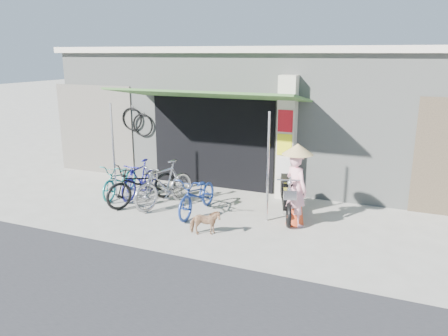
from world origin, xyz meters
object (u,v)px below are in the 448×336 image
at_px(bike_blue, 140,179).
at_px(street_dog, 205,223).
at_px(bike_teal, 120,179).
at_px(bike_navy, 198,195).
at_px(bike_silver, 164,184).
at_px(bike_black, 143,184).
at_px(nun, 296,185).
at_px(moped, 287,195).

distance_m(bike_blue, street_dog, 2.94).
height_order(bike_teal, bike_navy, bike_navy).
distance_m(bike_blue, bike_silver, 0.98).
bearing_deg(bike_blue, bike_silver, -20.25).
xyz_separation_m(bike_silver, bike_navy, (0.93, -0.14, -0.09)).
height_order(bike_teal, bike_black, bike_black).
relative_size(bike_silver, bike_navy, 1.06).
height_order(bike_blue, nun, nun).
bearing_deg(bike_silver, bike_navy, 9.26).
bearing_deg(bike_blue, bike_black, -47.53).
xyz_separation_m(bike_navy, nun, (2.17, 0.20, 0.42)).
relative_size(street_dog, moped, 0.35).
relative_size(bike_blue, moped, 0.87).
distance_m(bike_teal, bike_black, 0.94).
relative_size(bike_teal, moped, 0.92).
xyz_separation_m(bike_teal, nun, (4.52, -0.19, 0.43)).
distance_m(bike_blue, bike_navy, 1.91).
bearing_deg(bike_black, bike_teal, -174.77).
height_order(moped, nun, nun).
distance_m(bike_black, moped, 3.40).
bearing_deg(bike_teal, bike_black, -26.15).
bearing_deg(bike_silver, bike_blue, 175.94).
height_order(bike_black, street_dog, bike_black).
bearing_deg(bike_blue, nun, -2.83).
relative_size(bike_silver, moped, 1.01).
xyz_separation_m(bike_black, bike_navy, (1.48, -0.08, -0.06)).
relative_size(bike_silver, nun, 1.03).
height_order(bike_black, bike_navy, bike_black).
height_order(bike_blue, street_dog, bike_blue).
bearing_deg(bike_navy, bike_teal, 171.23).
bearing_deg(bike_teal, moped, -2.85).
bearing_deg(nun, bike_navy, 41.67).
distance_m(bike_black, bike_silver, 0.55).
bearing_deg(moped, bike_black, 171.87).
xyz_separation_m(bike_silver, street_dog, (1.59, -1.16, -0.28)).
relative_size(bike_black, moped, 1.08).
xyz_separation_m(bike_black, bike_silver, (0.55, 0.06, 0.03)).
bearing_deg(bike_navy, bike_silver, 172.52).
bearing_deg(bike_teal, bike_blue, 4.73).
bearing_deg(bike_silver, street_dog, -18.62).
height_order(bike_navy, moped, moped).
relative_size(bike_black, street_dog, 3.12).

